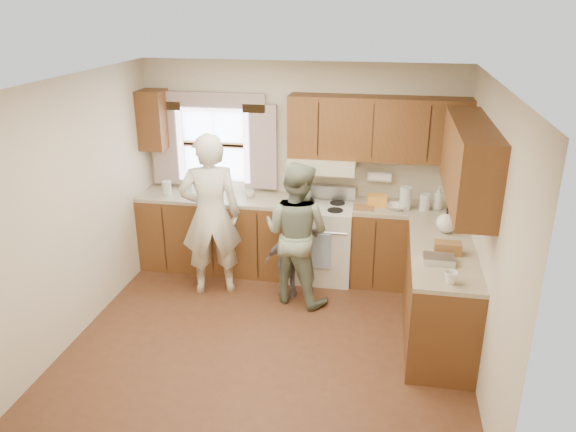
% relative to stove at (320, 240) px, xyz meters
% --- Properties ---
extents(room, '(3.80, 3.80, 3.80)m').
position_rel_stove_xyz_m(room, '(-0.30, -1.44, 0.78)').
color(room, '#4E2B18').
rests_on(room, ground).
extents(kitchen_fixtures, '(3.80, 2.25, 2.15)m').
position_rel_stove_xyz_m(kitchen_fixtures, '(0.31, -0.36, 0.37)').
color(kitchen_fixtures, '#47240F').
rests_on(kitchen_fixtures, ground).
extents(stove, '(0.76, 0.67, 1.07)m').
position_rel_stove_xyz_m(stove, '(0.00, 0.00, 0.00)').
color(stove, silver).
rests_on(stove, ground).
extents(woman_left, '(0.77, 0.62, 1.84)m').
position_rel_stove_xyz_m(woman_left, '(-1.15, -0.59, 0.46)').
color(woman_left, silver).
rests_on(woman_left, ground).
extents(woman_right, '(0.92, 0.82, 1.58)m').
position_rel_stove_xyz_m(woman_right, '(-0.19, -0.61, 0.32)').
color(woman_right, '#263B2B').
rests_on(woman_right, ground).
extents(child, '(0.51, 0.24, 0.85)m').
position_rel_stove_xyz_m(child, '(-0.28, -0.59, -0.04)').
color(child, gray).
rests_on(child, ground).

